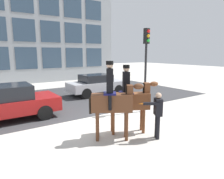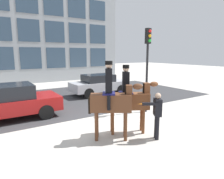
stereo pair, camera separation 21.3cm
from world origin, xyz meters
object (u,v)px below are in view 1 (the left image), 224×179
at_px(street_car_near_lane, 8,102).
at_px(traffic_light, 146,57).
at_px(mounted_horse_lead, 113,100).
at_px(mounted_horse_companion, 129,99).
at_px(street_car_far_lane, 97,84).
at_px(pedestrian_bystander, 157,112).

relative_size(street_car_near_lane, traffic_light, 1.01).
distance_m(street_car_near_lane, traffic_light, 6.64).
bearing_deg(mounted_horse_lead, street_car_near_lane, 154.66).
height_order(mounted_horse_companion, street_car_near_lane, mounted_horse_companion).
distance_m(street_car_near_lane, street_car_far_lane, 6.46).
relative_size(mounted_horse_lead, street_car_far_lane, 0.66).
bearing_deg(mounted_horse_companion, mounted_horse_lead, -141.61).
height_order(mounted_horse_lead, mounted_horse_companion, mounted_horse_lead).
distance_m(mounted_horse_lead, mounted_horse_companion, 0.84).
bearing_deg(mounted_horse_lead, street_car_far_lane, 96.75).
distance_m(mounted_horse_companion, street_car_near_lane, 5.39).
height_order(street_car_near_lane, traffic_light, traffic_light).
bearing_deg(mounted_horse_companion, street_car_far_lane, 97.25).
height_order(pedestrian_bystander, street_car_far_lane, pedestrian_bystander).
distance_m(street_car_far_lane, traffic_light, 5.35).
bearing_deg(street_car_far_lane, street_car_near_lane, -156.94).
bearing_deg(street_car_near_lane, mounted_horse_lead, -57.96).
bearing_deg(street_car_far_lane, mounted_horse_lead, -115.88).
distance_m(mounted_horse_lead, pedestrian_bystander, 1.58).
distance_m(mounted_horse_companion, traffic_light, 3.24).
bearing_deg(traffic_light, pedestrian_bystander, -126.20).
xyz_separation_m(mounted_horse_companion, street_car_near_lane, (-3.48, 4.09, -0.48)).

